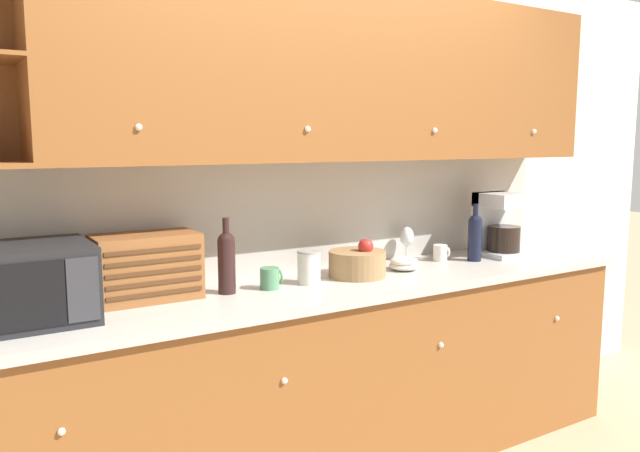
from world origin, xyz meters
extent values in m
plane|color=tan|center=(0.00, 0.00, 0.00)|extent=(24.00, 24.00, 0.00)
cube|color=silver|center=(0.00, 0.03, 1.30)|extent=(5.77, 0.06, 2.60)
cube|color=brown|center=(0.00, -0.31, 0.46)|extent=(3.37, 0.62, 0.92)
cube|color=#B7B2A8|center=(0.00, -0.32, 0.94)|extent=(3.39, 0.65, 0.04)
sphere|color=white|center=(-1.26, -0.63, 0.66)|extent=(0.03, 0.03, 0.03)
sphere|color=white|center=(-0.42, -0.63, 0.66)|extent=(0.03, 0.03, 0.03)
sphere|color=white|center=(0.42, -0.63, 0.66)|extent=(0.03, 0.03, 0.03)
sphere|color=white|center=(1.26, -0.63, 0.66)|extent=(0.03, 0.03, 0.03)
cube|color=#B7B2A8|center=(0.00, -0.01, 1.24)|extent=(3.37, 0.01, 0.57)
cube|color=brown|center=(0.21, -0.18, 1.93)|extent=(2.95, 0.37, 0.82)
sphere|color=white|center=(-0.90, -0.37, 1.67)|extent=(0.03, 0.03, 0.03)
sphere|color=white|center=(-0.16, -0.37, 1.67)|extent=(0.03, 0.03, 0.03)
sphere|color=white|center=(0.58, -0.37, 1.67)|extent=(0.03, 0.03, 0.03)
sphere|color=white|center=(1.32, -0.37, 1.67)|extent=(0.03, 0.03, 0.03)
cube|color=black|center=(-1.32, -0.28, 1.10)|extent=(0.49, 0.41, 0.29)
cube|color=black|center=(-1.38, -0.49, 1.10)|extent=(0.34, 0.01, 0.23)
cube|color=#2D2D33|center=(-1.15, -0.49, 1.10)|extent=(0.11, 0.01, 0.23)
cube|color=brown|center=(-0.84, -0.18, 1.10)|extent=(0.43, 0.24, 0.28)
cube|color=#4B2C16|center=(-0.84, -0.31, 1.01)|extent=(0.39, 0.01, 0.02)
cube|color=#4B2C16|center=(-0.84, -0.31, 1.05)|extent=(0.39, 0.01, 0.02)
cube|color=#4B2C16|center=(-0.84, -0.31, 1.10)|extent=(0.39, 0.01, 0.02)
cube|color=#4B2C16|center=(-0.84, -0.31, 1.14)|extent=(0.39, 0.01, 0.02)
cube|color=#4B2C16|center=(-0.84, -0.31, 1.19)|extent=(0.39, 0.01, 0.02)
cylinder|color=black|center=(-0.51, -0.26, 1.07)|extent=(0.08, 0.08, 0.23)
sphere|color=black|center=(-0.51, -0.26, 1.19)|extent=(0.08, 0.08, 0.08)
cylinder|color=black|center=(-0.51, -0.26, 1.25)|extent=(0.03, 0.03, 0.08)
cylinder|color=#4C845B|center=(-0.31, -0.29, 1.01)|extent=(0.09, 0.09, 0.10)
torus|color=#4C845B|center=(-0.26, -0.29, 1.01)|extent=(0.01, 0.07, 0.07)
cylinder|color=silver|center=(-0.11, -0.30, 1.03)|extent=(0.11, 0.11, 0.15)
cylinder|color=gray|center=(-0.11, -0.30, 1.11)|extent=(0.11, 0.11, 0.01)
cylinder|color=#937047|center=(0.17, -0.29, 1.02)|extent=(0.28, 0.28, 0.13)
sphere|color=red|center=(0.21, -0.31, 1.11)|extent=(0.08, 0.08, 0.08)
ellipsoid|color=silver|center=(0.46, -0.29, 0.98)|extent=(0.15, 0.15, 0.05)
ellipsoid|color=silver|center=(0.46, -0.29, 1.01)|extent=(0.14, 0.14, 0.04)
cylinder|color=silver|center=(0.65, -0.09, 0.96)|extent=(0.07, 0.07, 0.01)
cylinder|color=silver|center=(0.65, -0.09, 1.00)|extent=(0.01, 0.01, 0.07)
ellipsoid|color=silver|center=(0.65, -0.09, 1.09)|extent=(0.08, 0.08, 0.11)
cylinder|color=silver|center=(0.79, -0.20, 1.00)|extent=(0.08, 0.08, 0.09)
torus|color=silver|center=(0.84, -0.20, 1.01)|extent=(0.01, 0.06, 0.06)
cylinder|color=black|center=(0.96, -0.30, 1.07)|extent=(0.08, 0.08, 0.22)
sphere|color=black|center=(0.96, -0.30, 1.18)|extent=(0.08, 0.08, 0.08)
cylinder|color=black|center=(0.96, -0.30, 1.24)|extent=(0.03, 0.03, 0.08)
cube|color=#B7B7BC|center=(1.20, -0.27, 0.97)|extent=(0.25, 0.24, 0.03)
cylinder|color=black|center=(1.20, -0.29, 1.06)|extent=(0.18, 0.18, 0.15)
cube|color=#B7B7BC|center=(1.20, -0.18, 1.14)|extent=(0.25, 0.05, 0.37)
cube|color=#B7B7BC|center=(1.20, -0.27, 1.28)|extent=(0.25, 0.24, 0.08)
camera|label=1|loc=(-1.56, -2.74, 1.62)|focal=35.00mm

